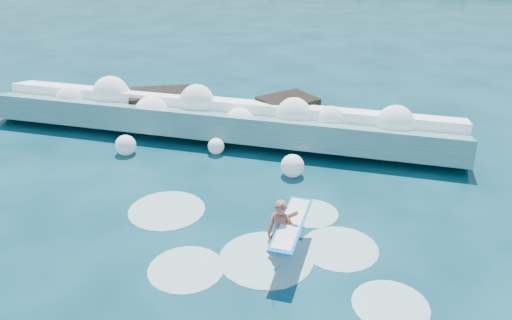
% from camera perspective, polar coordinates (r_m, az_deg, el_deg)
% --- Properties ---
extents(ground, '(200.00, 200.00, 0.00)m').
position_cam_1_polar(ground, '(15.20, -7.47, -6.62)').
color(ground, '#072B39').
rests_on(ground, ground).
extents(breaking_wave, '(19.70, 3.00, 1.70)m').
position_cam_1_polar(breaking_wave, '(20.83, -4.53, 4.60)').
color(breaking_wave, teal).
rests_on(breaking_wave, ground).
extents(rock_cluster, '(8.70, 3.49, 1.54)m').
position_cam_1_polar(rock_cluster, '(21.91, -4.55, 5.39)').
color(rock_cluster, black).
rests_on(rock_cluster, ground).
extents(surfer_with_board, '(0.99, 3.05, 1.95)m').
position_cam_1_polar(surfer_with_board, '(13.20, 3.06, -8.19)').
color(surfer_with_board, '#9E5549').
rests_on(surfer_with_board, ground).
extents(wave_spray, '(15.20, 4.57, 2.02)m').
position_cam_1_polar(wave_spray, '(20.66, -5.42, 5.57)').
color(wave_spray, white).
rests_on(wave_spray, ground).
extents(surf_foam, '(8.90, 5.36, 0.13)m').
position_cam_1_polar(surf_foam, '(13.92, 0.16, -9.74)').
color(surf_foam, silver).
rests_on(surf_foam, ground).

